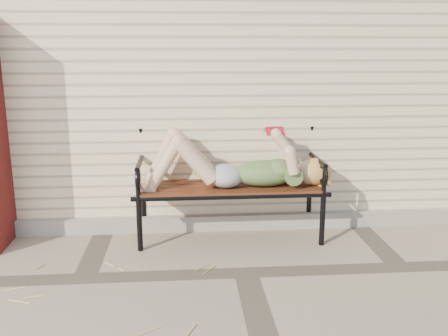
{
  "coord_description": "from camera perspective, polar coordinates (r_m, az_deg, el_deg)",
  "views": [
    {
      "loc": [
        -0.46,
        -3.59,
        1.72
      ],
      "look_at": [
        -0.13,
        0.6,
        0.71
      ],
      "focal_mm": 40.0,
      "sensor_mm": 36.0,
      "label": 1
    }
  ],
  "objects": [
    {
      "name": "ground",
      "position": [
        4.01,
        2.53,
        -11.86
      ],
      "size": [
        80.0,
        80.0,
        0.0
      ],
      "primitive_type": "plane",
      "color": "gray",
      "rests_on": "ground"
    },
    {
      "name": "garden_bench",
      "position": [
        4.61,
        0.54,
        0.3
      ],
      "size": [
        1.83,
        0.73,
        1.18
      ],
      "color": "black",
      "rests_on": "ground"
    },
    {
      "name": "reading_woman",
      "position": [
        4.46,
        0.9,
        0.37
      ],
      "size": [
        1.72,
        0.39,
        0.54
      ],
      "color": "#0B424D",
      "rests_on": "ground"
    },
    {
      "name": "foundation_strip",
      "position": [
        4.87,
        1.12,
        -6.17
      ],
      "size": [
        8.0,
        0.1,
        0.15
      ],
      "primitive_type": "cube",
      "color": "#9C968D",
      "rests_on": "ground"
    },
    {
      "name": "house_wall",
      "position": [
        6.61,
        -0.61,
        11.68
      ],
      "size": [
        8.0,
        4.0,
        3.0
      ],
      "primitive_type": "cube",
      "color": "beige",
      "rests_on": "ground"
    },
    {
      "name": "straw_scatter",
      "position": [
        3.84,
        -21.65,
        -13.96
      ],
      "size": [
        2.83,
        1.41,
        0.01
      ],
      "color": "#E5BC6F",
      "rests_on": "ground"
    }
  ]
}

